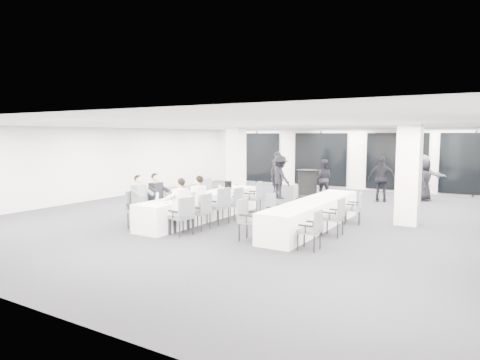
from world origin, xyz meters
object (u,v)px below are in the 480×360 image
object	(u,v)px
chair_side_right_near	(313,227)
chair_main_right_far	(255,195)
banquet_table_main	(203,207)
chair_main_left_near	(137,207)
chair_side_left_far	(300,200)
standing_guest_e	(424,177)
chair_main_left_mid	(175,200)
ice_bucket_far	(228,185)
chair_side_left_near	(248,217)
chair_main_left_second	(154,204)
chair_main_right_near	(183,214)
standing_guest_g	(277,170)
chair_side_right_mid	(336,215)
chair_main_right_mid	(220,203)
cocktail_table	(307,185)
banquet_table_side	(313,214)
chair_main_right_second	(202,209)
chair_main_left_far	(211,192)
standing_guest_f	(423,174)
standing_guest_c	(280,174)
chair_side_right_far	(356,206)
standing_guest_b	(323,176)
standing_guest_d	(382,176)
ice_bucket_near	(175,196)
chair_main_left_fourth	(193,197)
chair_main_right_fourth	(235,201)
chair_side_left_mid	(275,209)

from	to	relation	value
chair_side_right_near	chair_main_right_far	bearing A→B (deg)	44.16
banquet_table_main	chair_main_left_near	bearing A→B (deg)	-114.11
chair_side_left_far	standing_guest_e	bearing A→B (deg)	141.34
banquet_table_main	chair_main_left_mid	distance (m)	0.89
ice_bucket_far	chair_side_left_near	bearing A→B (deg)	-50.23
chair_main_left_second	chair_main_right_near	world-z (taller)	chair_main_right_near
standing_guest_g	chair_side_left_near	bearing A→B (deg)	-60.44
chair_side_right_mid	standing_guest_e	distance (m)	7.47
chair_main_left_second	chair_side_left_near	size ratio (longest dim) A/B	0.98
chair_main_right_mid	standing_guest_e	world-z (taller)	standing_guest_e
chair_side_right_near	cocktail_table	bearing A→B (deg)	22.20
chair_main_right_near	chair_side_left_near	distance (m)	1.66
banquet_table_side	ice_bucket_far	bearing A→B (deg)	164.82
chair_main_right_second	chair_side_left_near	bearing A→B (deg)	-103.81
chair_main_left_second	standing_guest_e	xyz separation A→B (m)	(5.91, 8.54, 0.35)
banquet_table_side	chair_main_left_far	bearing A→B (deg)	165.43
chair_main_right_mid	standing_guest_f	world-z (taller)	standing_guest_f
standing_guest_c	standing_guest_g	bearing A→B (deg)	-30.37
chair_main_left_mid	chair_side_right_far	xyz separation A→B (m)	(4.92, 1.94, -0.03)
standing_guest_f	chair_side_right_near	bearing A→B (deg)	93.90
chair_side_right_near	standing_guest_b	size ratio (longest dim) A/B	0.51
standing_guest_f	banquet_table_main	bearing A→B (deg)	65.68
banquet_table_main	banquet_table_side	bearing A→B (deg)	9.46
banquet_table_side	chair_main_right_near	bearing A→B (deg)	-134.25
chair_side_right_far	chair_main_left_near	bearing A→B (deg)	113.39
chair_main_right_second	chair_main_right_far	size ratio (longest dim) A/B	0.95
chair_main_left_far	standing_guest_d	size ratio (longest dim) A/B	0.53
chair_main_left_near	ice_bucket_far	size ratio (longest dim) A/B	3.71
banquet_table_main	ice_bucket_near	size ratio (longest dim) A/B	22.42
banquet_table_main	standing_guest_e	size ratio (longest dim) A/B	2.77
chair_main_left_fourth	chair_side_right_near	distance (m)	5.39
chair_main_right_fourth	chair_side_left_far	bearing A→B (deg)	-52.62
chair_main_left_mid	ice_bucket_far	xyz separation A→B (m)	(0.80, 1.72, 0.35)
banquet_table_side	standing_guest_g	bearing A→B (deg)	124.36
chair_main_right_fourth	standing_guest_d	size ratio (longest dim) A/B	0.49
chair_main_left_fourth	chair_main_right_mid	size ratio (longest dim) A/B	0.88
chair_main_right_near	chair_side_left_far	world-z (taller)	chair_side_left_far
chair_main_left_mid	standing_guest_b	bearing A→B (deg)	169.41
banquet_table_side	chair_side_right_near	world-z (taller)	chair_side_right_near
chair_side_right_mid	chair_main_left_fourth	bearing A→B (deg)	81.53
cocktail_table	standing_guest_d	distance (m)	2.79
chair_side_right_far	standing_guest_b	distance (m)	5.05
ice_bucket_far	standing_guest_b	bearing A→B (deg)	71.20
chair_side_right_mid	ice_bucket_far	bearing A→B (deg)	69.48
chair_main_right_far	standing_guest_g	distance (m)	4.76
chair_side_left_mid	standing_guest_b	bearing A→B (deg)	-166.71
chair_main_left_second	ice_bucket_far	size ratio (longest dim) A/B	3.59
chair_main_left_second	standing_guest_c	xyz separation A→B (m)	(0.94, 6.20, 0.41)
banquet_table_main	chair_main_left_second	size ratio (longest dim) A/B	5.16
chair_main_left_fourth	chair_side_left_mid	distance (m)	3.34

